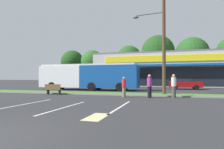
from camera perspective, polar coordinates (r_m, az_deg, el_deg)
The scene contains 19 objects.
grass_median at distance 18.36m, azimuth 0.41°, elevation -5.62°, with size 56.00×2.20×0.12m, color #427A2D.
curb_lip at distance 17.20m, azimuth -0.69°, elevation -5.93°, with size 56.00×0.24×0.12m, color gray.
parking_stripe_0 at distance 12.67m, azimuth -23.70°, elevation -7.87°, with size 0.12×4.80×0.01m, color silver.
parking_stripe_1 at distance 10.52m, azimuth -13.79°, elevation -9.36°, with size 0.12×4.80×0.01m, color silver.
parking_stripe_2 at distance 10.50m, azimuth 2.58°, elevation -9.41°, with size 0.12×4.80×0.01m, color silver.
lot_arrow at distance 7.86m, azimuth -4.52°, elevation -12.26°, with size 0.70×1.60×0.01m, color beige.
storefront_building at distance 40.51m, azimuth 14.66°, elevation 1.22°, with size 24.90×15.01×6.15m.
tree_far_left at distance 57.43m, azimuth -11.57°, elevation 3.69°, with size 6.54×6.54×9.49m.
tree_left at distance 50.48m, azimuth -5.90°, elevation 3.91°, with size 5.68×5.68×8.70m.
tree_mid_left at distance 51.59m, azimuth 5.01°, elevation 4.80°, with size 6.59×6.59×10.05m.
tree_mid at distance 48.35m, azimuth 13.32°, elevation 6.51°, with size 7.87×7.87×11.78m.
tree_mid_right at distance 47.70m, azimuth 22.47°, elevation 5.68°, with size 7.38×7.38×10.72m.
utility_pole at distance 18.33m, azimuth 14.52°, elevation 11.54°, with size 3.09×2.40×10.32m.
city_bus at distance 24.71m, azimuth -7.02°, elevation -0.46°, with size 12.77×2.70×3.25m.
bus_stop_bench at distance 18.83m, azimuth -16.84°, elevation -4.10°, with size 1.60×0.45×0.95m.
car_2 at distance 27.83m, azimuth 20.56°, elevation -2.56°, with size 4.16×1.99×1.42m.
pedestrian_near_bench at distance 15.33m, azimuth 10.94°, elevation -3.34°, with size 0.36×0.36×1.80m.
pedestrian_by_pole at distance 15.72m, azimuth 17.66°, elevation -3.22°, with size 0.37×0.37×1.82m.
pedestrian_mid at distance 15.44m, azimuth 3.53°, elevation -3.67°, with size 0.33×0.33×1.63m.
Camera 1 is at (4.93, -3.63, 1.54)m, focal length 31.16 mm.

